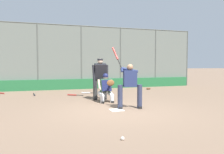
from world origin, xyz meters
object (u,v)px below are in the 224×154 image
at_px(spare_bat_third_base_side, 34,95).
at_px(baseball_loose, 123,138).
at_px(umpire_home, 100,78).
at_px(batter_at_plate, 130,84).
at_px(catcher_behind_plate, 106,87).
at_px(spare_bat_first_base_side, 0,93).
at_px(spare_bat_near_backstop, 87,93).
at_px(fielding_glove_on_dirt, 148,89).
at_px(spare_bat_by_padding, 73,95).

distance_m(spare_bat_third_base_side, baseball_loose, 7.68).
bearing_deg(umpire_home, batter_at_plate, 106.19).
relative_size(catcher_behind_plate, spare_bat_first_base_side, 1.77).
bearing_deg(umpire_home, spare_bat_near_backstop, -82.48).
relative_size(fielding_glove_on_dirt, baseball_loose, 3.82).
xyz_separation_m(catcher_behind_plate, spare_bat_first_base_side, (4.59, -4.21, -0.57)).
xyz_separation_m(spare_bat_by_padding, spare_bat_first_base_side, (3.58, -1.89, 0.00)).
height_order(spare_bat_near_backstop, baseball_loose, baseball_loose).
distance_m(catcher_behind_plate, spare_bat_by_padding, 2.60).
height_order(batter_at_plate, catcher_behind_plate, batter_at_plate).
xyz_separation_m(catcher_behind_plate, umpire_home, (0.06, -0.71, 0.36)).
distance_m(umpire_home, spare_bat_near_backstop, 2.40).
bearing_deg(spare_bat_near_backstop, spare_bat_third_base_side, 15.01).
xyz_separation_m(umpire_home, spare_bat_third_base_side, (2.79, -2.33, -0.93)).
height_order(spare_bat_near_backstop, spare_bat_by_padding, same).
distance_m(batter_at_plate, fielding_glove_on_dirt, 6.16).
bearing_deg(spare_bat_by_padding, umpire_home, 153.52).
bearing_deg(umpire_home, spare_bat_first_base_side, -33.86).
height_order(spare_bat_near_backstop, fielding_glove_on_dirt, fielding_glove_on_dirt).
bearing_deg(baseball_loose, batter_at_plate, -114.59).
distance_m(spare_bat_third_base_side, spare_bat_first_base_side, 2.10).
distance_m(spare_bat_near_backstop, spare_bat_by_padding, 1.01).
bearing_deg(batter_at_plate, spare_bat_first_base_side, -38.42).
distance_m(batter_at_plate, spare_bat_by_padding, 4.14).
bearing_deg(spare_bat_third_base_side, fielding_glove_on_dirt, 89.29).
xyz_separation_m(spare_bat_by_padding, spare_bat_third_base_side, (1.83, -0.72, 0.00)).
xyz_separation_m(spare_bat_near_backstop, spare_bat_first_base_side, (4.39, -1.28, 0.00)).
distance_m(spare_bat_near_backstop, spare_bat_first_base_side, 4.57).
height_order(batter_at_plate, spare_bat_by_padding, batter_at_plate).
bearing_deg(spare_bat_third_base_side, batter_at_plate, 29.90).
height_order(batter_at_plate, fielding_glove_on_dirt, batter_at_plate).
xyz_separation_m(catcher_behind_plate, fielding_glove_on_dirt, (-3.75, -3.65, -0.55)).
height_order(umpire_home, baseball_loose, umpire_home).
height_order(spare_bat_first_base_side, fielding_glove_on_dirt, fielding_glove_on_dirt).
relative_size(catcher_behind_plate, fielding_glove_on_dirt, 4.13).
distance_m(catcher_behind_plate, baseball_loose, 4.52).
xyz_separation_m(catcher_behind_plate, spare_bat_by_padding, (1.01, -2.32, -0.57)).
xyz_separation_m(spare_bat_first_base_side, fielding_glove_on_dirt, (-8.34, 0.56, 0.02)).
xyz_separation_m(batter_at_plate, spare_bat_first_base_side, (5.01, -5.69, -0.80)).
height_order(catcher_behind_plate, umpire_home, umpire_home).
bearing_deg(batter_at_plate, fielding_glove_on_dirt, -112.80).
bearing_deg(baseball_loose, fielding_glove_on_dirt, -120.10).
relative_size(spare_bat_by_padding, spare_bat_first_base_side, 1.10).
relative_size(spare_bat_third_base_side, fielding_glove_on_dirt, 3.11).
relative_size(batter_at_plate, spare_bat_near_backstop, 2.71).
bearing_deg(spare_bat_first_base_side, spare_bat_near_backstop, 27.36).
relative_size(batter_at_plate, fielding_glove_on_dirt, 7.55).
bearing_deg(catcher_behind_plate, spare_bat_near_backstop, -86.11).
relative_size(umpire_home, spare_bat_by_padding, 2.46).
distance_m(batter_at_plate, baseball_loose, 3.31).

